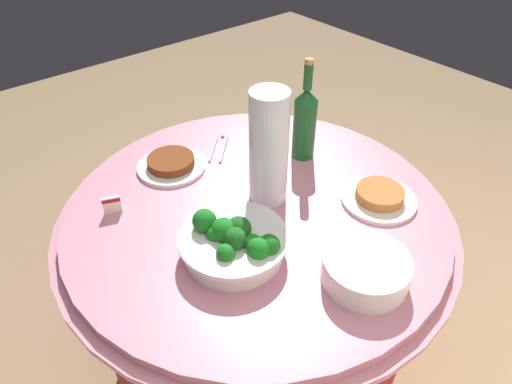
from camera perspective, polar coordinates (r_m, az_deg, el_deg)
The scene contains 11 objects.
ground_plane at distance 1.90m, azimuth 0.00°, elevation -19.02°, with size 6.00×6.00×0.00m, color #9E7F5B.
buffet_table at distance 1.59m, azimuth 0.00°, elevation -11.75°, with size 1.16×1.16×0.74m.
broccoli_bowl at distance 1.16m, azimuth -2.85°, elevation -6.10°, with size 0.28×0.28×0.12m.
plate_stack at distance 1.14m, azimuth 13.46°, elevation -9.37°, with size 0.21×0.21×0.07m.
wine_bottle at distance 1.48m, azimuth 6.09°, elevation 8.74°, with size 0.07×0.07×0.34m.
decorative_fruit_vase at distance 1.27m, azimuth 1.58°, elevation 5.14°, with size 0.11×0.11×0.34m.
serving_tongs at distance 1.58m, azimuth -4.61°, elevation 5.55°, with size 0.15×0.14×0.01m.
food_plate_peanuts at distance 1.39m, azimuth 15.06°, elevation -0.57°, with size 0.22×0.22×0.04m.
food_plate_stir_fry at distance 1.50m, azimuth -10.49°, elevation 3.48°, with size 0.22×0.22×0.04m.
label_placard_front at distance 1.50m, azimuth 1.88°, elevation 4.85°, with size 0.05×0.01×0.05m.
label_placard_mid at distance 1.35m, azimuth -17.48°, elevation -1.46°, with size 0.05×0.03×0.05m.
Camera 1 is at (0.65, 0.78, 1.60)m, focal length 32.19 mm.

